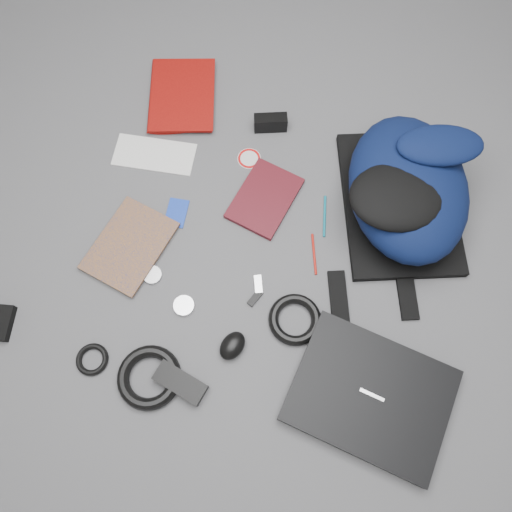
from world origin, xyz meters
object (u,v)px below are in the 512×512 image
(textbook_red, at_px, (150,96))
(laptop, at_px, (370,395))
(dvd_case, at_px, (265,198))
(comic_book, at_px, (103,232))
(compact_camera, at_px, (271,123))
(backpack, at_px, (408,188))
(power_brick, at_px, (180,383))
(mouse, at_px, (232,346))

(textbook_red, bearing_deg, laptop, -55.96)
(textbook_red, height_order, dvd_case, textbook_red)
(laptop, distance_m, comic_book, 0.84)
(textbook_red, bearing_deg, compact_camera, -16.30)
(backpack, bearing_deg, power_brick, -142.49)
(comic_book, height_order, compact_camera, compact_camera)
(laptop, xyz_separation_m, power_brick, (-0.46, -0.13, -0.00))
(compact_camera, bearing_deg, power_brick, -109.94)
(compact_camera, height_order, mouse, compact_camera)
(dvd_case, height_order, compact_camera, compact_camera)
(textbook_red, height_order, mouse, mouse)
(laptop, bearing_deg, textbook_red, 148.73)
(textbook_red, distance_m, comic_book, 0.47)
(dvd_case, xyz_separation_m, power_brick, (-0.03, -0.56, 0.01))
(power_brick, bearing_deg, dvd_case, 97.39)
(comic_book, bearing_deg, compact_camera, 64.83)
(laptop, relative_size, dvd_case, 1.77)
(comic_book, relative_size, dvd_case, 1.15)
(comic_book, xyz_separation_m, mouse, (0.46, -0.18, 0.01))
(backpack, xyz_separation_m, comic_book, (-0.76, -0.36, -0.09))
(backpack, bearing_deg, mouse, -141.33)
(comic_book, height_order, mouse, mouse)
(dvd_case, xyz_separation_m, compact_camera, (-0.06, 0.24, 0.02))
(compact_camera, distance_m, mouse, 0.68)
(comic_book, bearing_deg, dvd_case, 41.49)
(textbook_red, xyz_separation_m, power_brick, (0.42, -0.78, 0.00))
(compact_camera, bearing_deg, dvd_case, -97.31)
(backpack, relative_size, mouse, 6.15)
(laptop, bearing_deg, comic_book, 172.43)
(dvd_case, height_order, power_brick, power_brick)
(comic_book, height_order, dvd_case, comic_book)
(mouse, height_order, power_brick, mouse)
(dvd_case, height_order, mouse, mouse)
(comic_book, xyz_separation_m, compact_camera, (0.33, 0.49, 0.02))
(laptop, relative_size, compact_camera, 3.83)
(textbook_red, height_order, power_brick, power_brick)
(dvd_case, relative_size, compact_camera, 2.16)
(textbook_red, xyz_separation_m, mouse, (0.51, -0.65, 0.01))
(comic_book, height_order, power_brick, power_brick)
(mouse, bearing_deg, textbook_red, 144.06)
(backpack, distance_m, laptop, 0.56)
(comic_book, distance_m, power_brick, 0.48)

